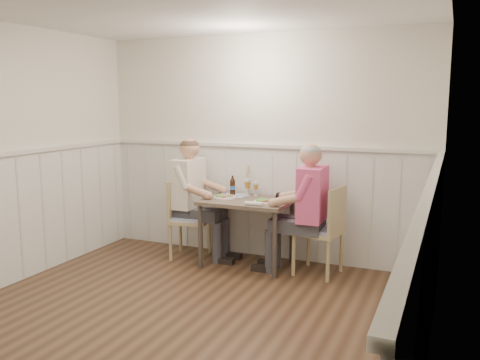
{
  "coord_description": "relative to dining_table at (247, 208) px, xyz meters",
  "views": [
    {
      "loc": [
        2.09,
        -3.3,
        1.84
      ],
      "look_at": [
        -0.01,
        1.64,
        1.0
      ],
      "focal_mm": 38.0,
      "sensor_mm": 36.0,
      "label": 1
    }
  ],
  "objects": [
    {
      "name": "beer_bottle",
      "position": [
        -0.26,
        0.19,
        0.2
      ],
      "size": [
        0.06,
        0.06,
        0.23
      ],
      "color": "black",
      "rests_on": "dining_table"
    },
    {
      "name": "plate_man",
      "position": [
        0.25,
        -0.08,
        0.12
      ],
      "size": [
        0.29,
        0.29,
        0.07
      ],
      "color": "white",
      "rests_on": "dining_table"
    },
    {
      "name": "beer_glass_b",
      "position": [
        -0.08,
        0.2,
        0.23
      ],
      "size": [
        0.08,
        0.08,
        0.2
      ],
      "color": "silver",
      "rests_on": "dining_table"
    },
    {
      "name": "rolled_napkin",
      "position": [
        0.19,
        -0.27,
        0.12
      ],
      "size": [
        0.2,
        0.05,
        0.04
      ],
      "color": "white",
      "rests_on": "dining_table"
    },
    {
      "name": "gingham_mat",
      "position": [
        -0.25,
        0.16,
        0.1
      ],
      "size": [
        0.34,
        0.28,
        0.01
      ],
      "color": "#525DAA",
      "rests_on": "dining_table"
    },
    {
      "name": "plate_diner",
      "position": [
        -0.28,
        -0.03,
        0.12
      ],
      "size": [
        0.25,
        0.25,
        0.06
      ],
      "color": "white",
      "rests_on": "dining_table"
    },
    {
      "name": "dining_table",
      "position": [
        0.0,
        0.0,
        0.0
      ],
      "size": [
        0.97,
        0.7,
        0.75
      ],
      "color": "brown",
      "rests_on": "ground"
    },
    {
      "name": "chair_left",
      "position": [
        -0.78,
        -0.01,
        -0.15
      ],
      "size": [
        0.52,
        0.52,
        0.93
      ],
      "color": "tan",
      "rests_on": "ground"
    },
    {
      "name": "ground_plane",
      "position": [
        0.01,
        -1.84,
        -0.65
      ],
      "size": [
        4.5,
        4.5,
        0.0
      ],
      "primitive_type": "plane",
      "color": "#422A1B"
    },
    {
      "name": "diner_cream",
      "position": [
        -0.73,
        0.04,
        -0.05
      ],
      "size": [
        0.66,
        0.46,
        1.44
      ],
      "color": "#3F3F47",
      "rests_on": "ground"
    },
    {
      "name": "wainscot",
      "position": [
        0.01,
        -1.15,
        0.04
      ],
      "size": [
        4.0,
        4.49,
        1.34
      ],
      "color": "silver",
      "rests_on": "ground"
    },
    {
      "name": "grass_vase",
      "position": [
        -0.13,
        0.31,
        0.26
      ],
      "size": [
        0.04,
        0.04,
        0.36
      ],
      "color": "silver",
      "rests_on": "dining_table"
    },
    {
      "name": "room_shell",
      "position": [
        0.01,
        -1.84,
        0.87
      ],
      "size": [
        4.04,
        4.54,
        2.6
      ],
      "color": "white",
      "rests_on": "ground"
    },
    {
      "name": "man_in_pink",
      "position": [
        0.71,
        -0.04,
        -0.05
      ],
      "size": [
        0.66,
        0.46,
        1.43
      ],
      "color": "#3F3F47",
      "rests_on": "ground"
    },
    {
      "name": "beer_glass_a",
      "position": [
        0.0,
        0.26,
        0.2
      ],
      "size": [
        0.06,
        0.06,
        0.16
      ],
      "color": "silver",
      "rests_on": "dining_table"
    },
    {
      "name": "chair_right",
      "position": [
        0.87,
        0.01,
        -0.13
      ],
      "size": [
        0.51,
        0.51,
        0.95
      ],
      "color": "tan",
      "rests_on": "ground"
    }
  ]
}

